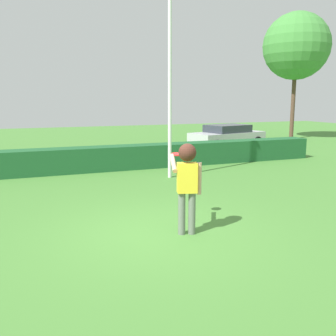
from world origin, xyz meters
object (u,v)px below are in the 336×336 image
at_px(person, 187,177).
at_px(parked_car_silver, 227,135).
at_px(lamppost, 170,72).
at_px(birch_tree, 296,46).
at_px(frisbee, 177,154).

xyz_separation_m(person, parked_car_silver, (7.55, 11.37, -0.46)).
bearing_deg(lamppost, parked_car_silver, 46.69).
relative_size(lamppost, birch_tree, 0.78).
bearing_deg(birch_tree, frisbee, -136.54).
bearing_deg(person, parked_car_silver, 56.41).
relative_size(person, frisbee, 7.35).
relative_size(person, birch_tree, 0.22).
distance_m(lamppost, birch_tree, 15.16).
xyz_separation_m(frisbee, birch_tree, (13.75, 13.03, 4.45)).
height_order(lamppost, birch_tree, birch_tree).
distance_m(frisbee, birch_tree, 19.46).
bearing_deg(parked_car_silver, birch_tree, 21.53).
distance_m(frisbee, lamppost, 5.03).
relative_size(frisbee, birch_tree, 0.03).
relative_size(parked_car_silver, birch_tree, 0.56).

